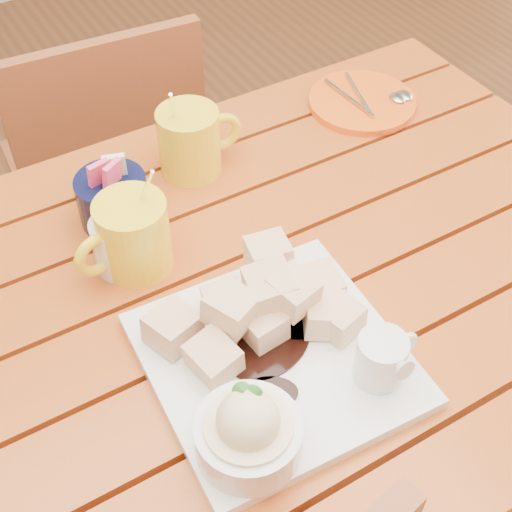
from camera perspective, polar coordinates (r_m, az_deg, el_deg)
table at (r=1.03m, az=-0.47°, el=-6.59°), size 1.20×0.79×0.75m
dessert_plate at (r=0.83m, az=1.29°, el=-8.28°), size 0.31×0.31×0.12m
coffee_mug_left at (r=0.95m, az=-9.93°, el=1.64°), size 0.14×0.10×0.16m
coffee_mug_right at (r=1.09m, az=-5.22°, el=9.20°), size 0.13×0.09×0.16m
cream_pitcher at (r=0.96m, az=-10.81°, el=1.00°), size 0.10×0.09×0.08m
sugar_caddy at (r=1.03m, az=-11.38°, el=4.54°), size 0.10×0.10×0.11m
orange_saucer at (r=1.27m, az=8.55°, el=12.11°), size 0.18×0.18×0.02m
chair_far at (r=1.61m, az=-11.68°, el=6.88°), size 0.41×0.41×0.82m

